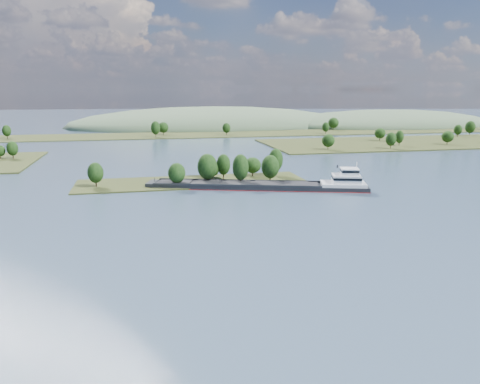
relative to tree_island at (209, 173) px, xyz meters
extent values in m
plane|color=#3A4E64|center=(-7.39, -58.64, -4.11)|extent=(1800.00, 1800.00, 0.00)
cube|color=#2C3417|center=(-7.39, 1.36, -4.11)|extent=(100.00, 30.00, 1.20)
cylinder|color=black|center=(11.71, -11.07, -1.35)|extent=(0.50, 0.50, 4.32)
ellipsoid|color=black|center=(11.71, -11.07, 4.14)|extent=(6.96, 6.96, 11.10)
cylinder|color=black|center=(0.39, 12.84, -1.88)|extent=(0.50, 0.50, 3.25)
ellipsoid|color=black|center=(0.39, 12.84, 2.25)|extent=(7.24, 7.24, 8.36)
cylinder|color=black|center=(-1.69, -6.20, -1.36)|extent=(0.50, 0.50, 4.30)
ellipsoid|color=black|center=(-1.69, -6.20, 4.10)|extent=(8.52, 8.52, 11.05)
cylinder|color=black|center=(2.22, 4.59, -2.19)|extent=(0.50, 0.50, 2.64)
ellipsoid|color=black|center=(2.22, 4.59, 1.17)|extent=(6.19, 6.19, 6.80)
cylinder|color=black|center=(-14.92, -9.16, -1.86)|extent=(0.50, 0.50, 3.29)
ellipsoid|color=black|center=(-14.92, -9.16, 2.32)|extent=(7.28, 7.28, 8.47)
cylinder|color=black|center=(-47.80, -1.87, -1.83)|extent=(0.50, 0.50, 3.37)
ellipsoid|color=black|center=(-47.80, -1.87, 2.45)|extent=(6.57, 6.57, 8.65)
cylinder|color=black|center=(7.24, 4.42, -1.65)|extent=(0.50, 0.50, 3.71)
ellipsoid|color=black|center=(7.24, 4.42, 3.07)|extent=(6.30, 6.30, 9.55)
cylinder|color=black|center=(32.76, 7.64, -1.42)|extent=(0.50, 0.50, 4.18)
ellipsoid|color=black|center=(32.76, 7.64, 3.89)|extent=(6.80, 6.80, 10.74)
cylinder|color=black|center=(25.41, -8.74, -1.54)|extent=(0.50, 0.50, 3.95)
ellipsoid|color=black|center=(25.41, -8.74, 3.48)|extent=(7.87, 7.87, 10.15)
cylinder|color=black|center=(21.77, 8.47, -2.07)|extent=(0.50, 0.50, 2.88)
ellipsoid|color=black|center=(21.77, 8.47, 1.59)|extent=(8.04, 8.04, 7.40)
cylinder|color=black|center=(-101.63, 92.33, -1.65)|extent=(0.50, 0.50, 3.32)
ellipsoid|color=black|center=(-101.63, 92.33, 2.58)|extent=(6.49, 6.49, 8.54)
cylinder|color=black|center=(-108.78, 93.36, -2.01)|extent=(0.50, 0.50, 2.59)
ellipsoid|color=black|center=(-108.78, 93.36, 1.28)|extent=(6.05, 6.05, 6.66)
cube|color=#2C3417|center=(222.61, 121.36, -4.11)|extent=(320.00, 90.00, 1.60)
cylinder|color=black|center=(94.64, 91.96, -1.60)|extent=(0.50, 0.50, 3.42)
ellipsoid|color=black|center=(94.64, 91.96, 2.75)|extent=(8.53, 8.53, 8.80)
cylinder|color=black|center=(254.66, 157.39, -1.21)|extent=(0.50, 0.50, 4.19)
ellipsoid|color=black|center=(254.66, 157.39, 4.11)|extent=(8.66, 8.66, 10.78)
cylinder|color=black|center=(191.89, 101.20, -1.69)|extent=(0.50, 0.50, 3.24)
ellipsoid|color=black|center=(191.89, 101.20, 2.44)|extent=(8.70, 8.70, 8.34)
cylinder|color=black|center=(138.68, 88.17, -1.50)|extent=(0.50, 0.50, 3.63)
ellipsoid|color=black|center=(138.68, 88.17, 3.12)|extent=(7.16, 7.16, 9.33)
cylinder|color=black|center=(153.50, 102.24, -1.51)|extent=(0.50, 0.50, 3.59)
ellipsoid|color=black|center=(153.50, 102.24, 3.05)|extent=(5.97, 5.97, 9.23)
cylinder|color=black|center=(157.06, 136.74, -1.70)|extent=(0.50, 0.50, 3.21)
ellipsoid|color=black|center=(157.06, 136.74, 2.38)|extent=(8.58, 8.58, 8.26)
cylinder|color=black|center=(237.18, 150.16, -1.62)|extent=(0.50, 0.50, 3.37)
ellipsoid|color=black|center=(237.18, 150.16, 2.67)|extent=(6.77, 6.77, 8.68)
cube|color=#2C3417|center=(-7.39, 221.36, -4.11)|extent=(900.00, 60.00, 1.20)
cylinder|color=black|center=(138.77, 202.61, -1.77)|extent=(0.50, 0.50, 3.47)
ellipsoid|color=black|center=(138.77, 202.61, 2.64)|extent=(6.57, 6.57, 8.93)
cylinder|color=black|center=(-7.17, 223.78, -1.66)|extent=(0.50, 0.50, 3.69)
ellipsoid|color=black|center=(-7.17, 223.78, 3.03)|extent=(9.18, 9.18, 9.49)
cylinder|color=black|center=(161.64, 238.03, -1.46)|extent=(0.50, 0.50, 4.09)
ellipsoid|color=black|center=(161.64, 238.03, 3.74)|extent=(10.50, 10.50, 10.52)
cylinder|color=black|center=(-135.09, 217.60, -1.67)|extent=(0.50, 0.50, 3.68)
ellipsoid|color=black|center=(-135.09, 217.60, 3.01)|extent=(7.06, 7.06, 9.46)
cylinder|color=black|center=(47.99, 211.84, -1.77)|extent=(0.50, 0.50, 3.47)
ellipsoid|color=black|center=(47.99, 211.84, 2.64)|extent=(7.30, 7.30, 8.92)
cylinder|color=black|center=(-14.76, 204.28, -1.28)|extent=(0.50, 0.50, 4.45)
ellipsoid|color=black|center=(-14.76, 204.28, 4.38)|extent=(7.86, 7.86, 11.45)
ellipsoid|color=#455D3F|center=(252.61, 291.36, -4.11)|extent=(260.00, 140.00, 36.00)
ellipsoid|color=#455D3F|center=(52.61, 321.36, -4.11)|extent=(320.00, 160.00, 44.00)
cube|color=black|center=(18.22, -16.65, -3.55)|extent=(88.50, 37.30, 2.45)
cube|color=#9E1211|center=(18.22, -16.65, -4.05)|extent=(88.78, 37.57, 0.28)
cube|color=black|center=(11.34, -8.77, -1.99)|extent=(66.14, 21.08, 0.89)
cube|color=black|center=(8.07, -19.20, -1.99)|extent=(66.14, 21.08, 0.89)
cube|color=black|center=(9.70, -13.99, -2.16)|extent=(66.88, 29.57, 0.33)
cube|color=black|center=(-13.72, -6.66, -1.82)|extent=(12.31, 11.73, 0.39)
cube|color=black|center=(-2.01, -10.32, -1.82)|extent=(12.31, 11.73, 0.39)
cube|color=black|center=(9.70, -13.99, -1.82)|extent=(12.31, 11.73, 0.39)
cube|color=black|center=(21.41, -17.65, -1.82)|extent=(12.31, 11.73, 0.39)
cube|color=black|center=(33.13, -21.32, -1.82)|extent=(12.31, 11.73, 0.39)
cube|color=black|center=(-24.90, -3.16, -3.11)|extent=(6.19, 10.58, 2.23)
cylinder|color=black|center=(-23.83, -3.49, -1.54)|extent=(0.34, 0.34, 2.45)
cube|color=white|center=(51.22, -26.98, -1.66)|extent=(20.23, 15.55, 1.34)
cube|color=white|center=(52.29, -27.31, 0.58)|extent=(13.31, 11.85, 3.35)
cube|color=black|center=(52.29, -27.31, 1.02)|extent=(13.59, 12.13, 1.00)
cube|color=white|center=(53.35, -27.65, 3.48)|extent=(8.39, 8.39, 2.45)
cube|color=black|center=(53.35, -27.65, 3.92)|extent=(8.67, 8.67, 0.89)
cube|color=white|center=(53.35, -27.65, 4.81)|extent=(8.95, 8.95, 0.22)
cylinder|color=white|center=(56.02, -28.48, 6.15)|extent=(0.28, 0.28, 2.90)
cylinder|color=black|center=(50.09, -23.12, 5.04)|extent=(0.70, 0.70, 1.34)
camera|label=1|loc=(-30.16, -200.82, 36.08)|focal=35.00mm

